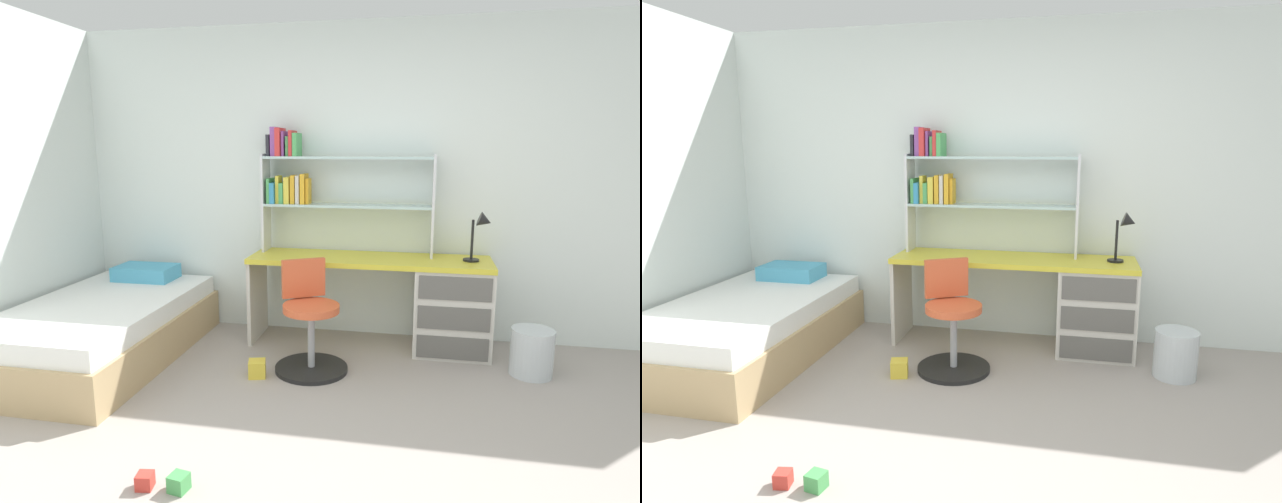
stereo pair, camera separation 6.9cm
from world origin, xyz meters
TOP-DOWN VIEW (x-y plane):
  - ground_plane at (0.00, 0.00)m, footprint 6.10×5.40m
  - room_shell at (-1.21, 1.18)m, footprint 6.10×5.40m
  - desk at (0.43, 1.92)m, footprint 1.88×0.52m
  - bookshelf_hutch at (-0.48, 2.06)m, footprint 1.38×0.22m
  - desk_lamp at (0.78, 1.90)m, footprint 0.20×0.17m
  - swivel_chair at (-0.41, 1.36)m, footprint 0.52×0.52m
  - bed_platform at (-1.98, 1.27)m, footprint 1.10×1.85m
  - waste_bin at (1.13, 1.56)m, footprint 0.29×0.29m
  - toy_block_yellow_0 at (-0.74, 1.16)m, footprint 0.14×0.14m
  - toy_block_red_1 at (-0.87, -0.12)m, footprint 0.09×0.09m
  - toy_block_green_2 at (-0.71, -0.10)m, footprint 0.09×0.09m

SIDE VIEW (x-z plane):
  - ground_plane at x=0.00m, z-range -0.02..0.00m
  - toy_block_red_1 at x=-0.87m, z-range 0.00..0.07m
  - toy_block_green_2 at x=-0.71m, z-range 0.00..0.08m
  - toy_block_yellow_0 at x=-0.74m, z-range 0.00..0.12m
  - waste_bin at x=1.13m, z-range 0.00..0.33m
  - bed_platform at x=-1.98m, z-range -0.06..0.51m
  - swivel_chair at x=-0.41m, z-range -0.08..0.69m
  - desk at x=0.43m, z-range 0.04..0.76m
  - desk_lamp at x=0.78m, z-range 0.78..1.17m
  - room_shell at x=-1.21m, z-range 0.00..2.55m
  - bookshelf_hutch at x=-0.48m, z-range 0.80..1.81m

